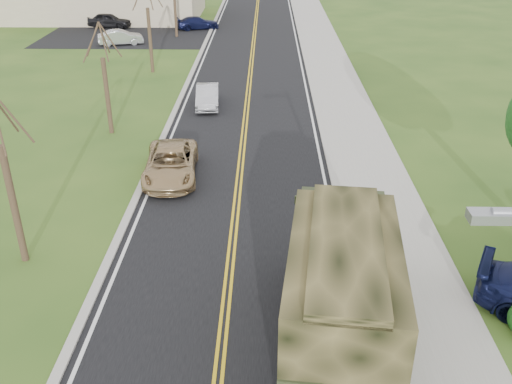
{
  "coord_description": "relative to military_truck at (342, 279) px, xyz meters",
  "views": [
    {
      "loc": [
        1.18,
        -6.1,
        10.89
      ],
      "look_at": [
        0.83,
        11.7,
        1.8
      ],
      "focal_mm": 40.0,
      "sensor_mm": 36.0,
      "label": 1
    }
  ],
  "objects": [
    {
      "name": "suv_champagne",
      "position": [
        -6.17,
        10.55,
        -1.5
      ],
      "size": [
        2.57,
        4.96,
        1.33
      ],
      "primitive_type": "imported",
      "rotation": [
        0.0,
        0.0,
        0.08
      ],
      "color": "tan",
      "rests_on": "ground"
    },
    {
      "name": "sedan_silver",
      "position": [
        -5.51,
        20.39,
        -1.55
      ],
      "size": [
        1.57,
        3.82,
        1.23
      ],
      "primitive_type": "imported",
      "rotation": [
        0.0,
        0.0,
        0.07
      ],
      "color": "#B2B2B7",
      "rests_on": "ground"
    },
    {
      "name": "bare_tree_b",
      "position": [
        -10.18,
        15.94,
        0.31
      ],
      "size": [
        1.83,
        2.14,
        5.73
      ],
      "color": "#38281C",
      "rests_on": "ground"
    },
    {
      "name": "lot_car_dark",
      "position": [
        -17.19,
        43.94,
        -1.46
      ],
      "size": [
        4.36,
        2.22,
        1.42
      ],
      "primitive_type": "imported",
      "rotation": [
        0.0,
        0.0,
        1.44
      ],
      "color": "black",
      "rests_on": "ground"
    },
    {
      "name": "bare_tree_a",
      "position": [
        -10.18,
        3.94,
        0.46
      ],
      "size": [
        1.93,
        2.26,
        6.08
      ],
      "color": "#38281C",
      "rests_on": "ground"
    },
    {
      "name": "bare_tree_c",
      "position": [
        -10.18,
        27.94,
        0.61
      ],
      "size": [
        2.04,
        2.39,
        6.42
      ],
      "color": "#38281C",
      "rests_on": "ground"
    },
    {
      "name": "military_truck",
      "position": [
        0.0,
        0.0,
        0.0
      ],
      "size": [
        3.46,
        7.84,
        3.79
      ],
      "rotation": [
        0.0,
        0.0,
        -0.11
      ],
      "color": "black",
      "rests_on": "ground"
    },
    {
      "name": "bare_tree_d",
      "position": [
        -10.18,
        39.94,
        0.38
      ],
      "size": [
        1.88,
        2.2,
        5.91
      ],
      "color": "#38281C",
      "rests_on": "ground"
    },
    {
      "name": "curb_right",
      "position": [
        0.98,
        33.94,
        -2.11
      ],
      "size": [
        0.3,
        120.0,
        0.12
      ],
      "primitive_type": "cube",
      "color": "#9E998E",
      "rests_on": "ground"
    },
    {
      "name": "curb_left",
      "position": [
        -7.32,
        33.94,
        -2.12
      ],
      "size": [
        0.3,
        120.0,
        0.1
      ],
      "primitive_type": "cube",
      "color": "#9E998E",
      "rests_on": "ground"
    },
    {
      "name": "sidewalk_right",
      "position": [
        2.73,
        33.94,
        -2.12
      ],
      "size": [
        3.2,
        120.0,
        0.1
      ],
      "primitive_type": "cube",
      "color": "#9E998E",
      "rests_on": "ground"
    },
    {
      "name": "lot_car_silver",
      "position": [
        -14.45,
        36.62,
        -1.55
      ],
      "size": [
        3.97,
        2.31,
        1.24
      ],
      "primitive_type": "imported",
      "rotation": [
        0.0,
        0.0,
        1.85
      ],
      "color": "#ABACB0",
      "rests_on": "ground"
    },
    {
      "name": "lot_car_navy",
      "position": [
        -8.64,
        43.38,
        -1.59
      ],
      "size": [
        4.33,
        2.81,
        1.17
      ],
      "primitive_type": "imported",
      "rotation": [
        0.0,
        0.0,
        1.89
      ],
      "color": "#0D1133",
      "rests_on": "ground"
    },
    {
      "name": "road",
      "position": [
        -3.17,
        33.94,
        -2.17
      ],
      "size": [
        8.0,
        120.0,
        0.01
      ],
      "primitive_type": "cube",
      "color": "black",
      "rests_on": "ground"
    }
  ]
}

